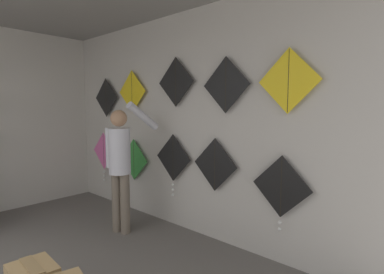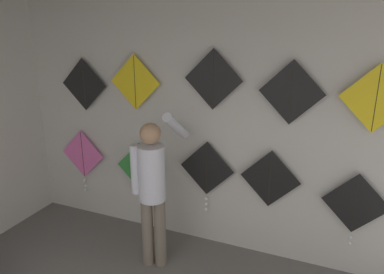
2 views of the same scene
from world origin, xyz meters
name	(u,v)px [view 2 (image 2 of 2)]	position (x,y,z in m)	size (l,w,h in m)	color
back_panel	(209,126)	(0.00, 3.45, 1.40)	(5.50, 0.06, 2.80)	beige
shopkeeper	(153,183)	(-0.35, 2.78, 0.94)	(0.41, 0.63, 1.68)	#726656
kite_0	(83,157)	(-1.68, 3.35, 0.82)	(0.63, 0.04, 0.84)	pink
kite_1	(140,167)	(-0.84, 3.36, 0.81)	(0.63, 0.01, 0.63)	#338C38
kite_2	(207,171)	(0.02, 3.35, 0.90)	(0.63, 0.04, 0.84)	black
kite_3	(270,179)	(0.72, 3.36, 0.94)	(0.63, 0.01, 0.63)	black
kite_4	(355,206)	(1.55, 3.35, 0.80)	(0.63, 0.04, 0.77)	black
kite_5	(84,85)	(-1.56, 3.36, 1.76)	(0.63, 0.01, 0.63)	black
kite_6	(135,82)	(-0.85, 3.36, 1.84)	(0.63, 0.01, 0.63)	yellow
kite_7	(213,79)	(0.07, 3.36, 1.93)	(0.63, 0.01, 0.63)	black
kite_8	(291,93)	(0.86, 3.36, 1.85)	(0.63, 0.01, 0.63)	black
kite_9	(376,99)	(1.59, 3.36, 1.86)	(0.63, 0.01, 0.63)	yellow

